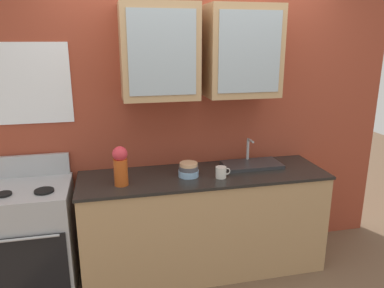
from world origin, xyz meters
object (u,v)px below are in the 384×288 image
sink_faucet (252,164)px  bowl_stack (189,170)px  stove_range (34,240)px  cup_near_sink (221,172)px  vase (121,165)px

sink_faucet → bowl_stack: bearing=-168.6°
stove_range → cup_near_sink: stove_range is taller
sink_faucet → cup_near_sink: size_ratio=4.12×
sink_faucet → bowl_stack: 0.62m
stove_range → cup_near_sink: 1.59m
stove_range → bowl_stack: stove_range is taller
sink_faucet → stove_range: bearing=-176.9°
stove_range → bowl_stack: 1.35m
bowl_stack → stove_range: bearing=179.1°
stove_range → vase: (0.71, -0.10, 0.60)m
bowl_stack → vase: bearing=-172.3°
sink_faucet → cup_near_sink: 0.42m
vase → stove_range: bearing=172.3°
stove_range → sink_faucet: sink_faucet is taller
sink_faucet → vase: vase is taller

